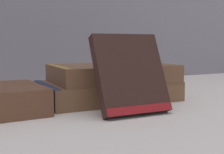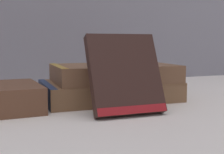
{
  "view_description": "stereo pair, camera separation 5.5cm",
  "coord_description": "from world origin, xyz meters",
  "px_view_note": "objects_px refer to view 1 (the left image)",
  "views": [
    {
      "loc": [
        -0.28,
        -0.5,
        0.11
      ],
      "look_at": [
        -0.03,
        0.01,
        0.05
      ],
      "focal_mm": 50.0,
      "sensor_mm": 36.0,
      "label": 1
    },
    {
      "loc": [
        -0.23,
        -0.52,
        0.11
      ],
      "look_at": [
        -0.03,
        0.01,
        0.05
      ],
      "focal_mm": 50.0,
      "sensor_mm": 36.0,
      "label": 2
    }
  ],
  "objects_px": {
    "book_flat_bottom": "(105,91)",
    "pocket_watch": "(127,63)",
    "book_leaning_front": "(131,77)",
    "book_flat_top": "(110,73)",
    "reading_glasses": "(64,90)"
  },
  "relations": [
    {
      "from": "pocket_watch",
      "to": "book_flat_bottom",
      "type": "bearing_deg",
      "value": 156.44
    },
    {
      "from": "book_flat_bottom",
      "to": "pocket_watch",
      "type": "height_order",
      "value": "pocket_watch"
    },
    {
      "from": "book_leaning_front",
      "to": "pocket_watch",
      "type": "distance_m",
      "value": 0.12
    },
    {
      "from": "book_leaning_front",
      "to": "pocket_watch",
      "type": "height_order",
      "value": "book_leaning_front"
    },
    {
      "from": "book_leaning_front",
      "to": "reading_glasses",
      "type": "xyz_separation_m",
      "value": [
        -0.02,
        0.27,
        -0.06
      ]
    },
    {
      "from": "pocket_watch",
      "to": "book_leaning_front",
      "type": "bearing_deg",
      "value": -115.63
    },
    {
      "from": "book_leaning_front",
      "to": "reading_glasses",
      "type": "height_order",
      "value": "book_leaning_front"
    },
    {
      "from": "book_flat_bottom",
      "to": "book_flat_top",
      "type": "distance_m",
      "value": 0.04
    },
    {
      "from": "book_leaning_front",
      "to": "reading_glasses",
      "type": "bearing_deg",
      "value": 95.12
    },
    {
      "from": "book_flat_top",
      "to": "reading_glasses",
      "type": "distance_m",
      "value": 0.17
    },
    {
      "from": "book_flat_top",
      "to": "pocket_watch",
      "type": "bearing_deg",
      "value": -20.79
    },
    {
      "from": "book_flat_bottom",
      "to": "reading_glasses",
      "type": "height_order",
      "value": "book_flat_bottom"
    },
    {
      "from": "book_flat_bottom",
      "to": "book_leaning_front",
      "type": "height_order",
      "value": "book_leaning_front"
    },
    {
      "from": "pocket_watch",
      "to": "reading_glasses",
      "type": "bearing_deg",
      "value": 114.51
    },
    {
      "from": "pocket_watch",
      "to": "reading_glasses",
      "type": "relative_size",
      "value": 0.51
    }
  ]
}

